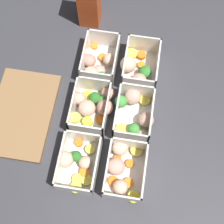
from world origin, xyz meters
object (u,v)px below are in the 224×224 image
object	(u,v)px
container_near_left	(123,169)
container_far_left	(78,163)
container_far_center	(93,105)
juice_carton	(89,0)
container_far_right	(99,64)
container_near_center	(135,114)
container_near_right	(138,69)

from	to	relation	value
container_near_left	container_far_left	bearing A→B (deg)	92.19
container_far_left	container_far_center	bearing A→B (deg)	-3.66
container_far_center	juice_carton	distance (m)	0.34
container_far_right	juice_carton	bearing A→B (deg)	18.37
container_near_center	container_far_center	world-z (taller)	same
container_near_left	container_far_right	world-z (taller)	same
container_far_center	juice_carton	bearing A→B (deg)	12.17
container_near_left	container_far_left	xyz separation A→B (m)	(-0.00, 0.13, -0.00)
container_near_left	juice_carton	size ratio (longest dim) A/B	0.86
container_near_left	juice_carton	xyz separation A→B (m)	(0.50, 0.18, 0.07)
container_near_right	juice_carton	xyz separation A→B (m)	(0.18, 0.18, 0.07)
container_near_center	juice_carton	world-z (taller)	juice_carton
container_far_left	container_far_center	distance (m)	0.18
container_far_center	juice_carton	xyz separation A→B (m)	(0.33, 0.07, 0.07)
container_near_left	juice_carton	world-z (taller)	juice_carton
container_far_center	container_near_left	bearing A→B (deg)	-146.58
container_far_left	juice_carton	world-z (taller)	juice_carton
container_far_center	container_far_right	xyz separation A→B (m)	(0.14, 0.01, -0.00)
container_far_left	container_far_center	size ratio (longest dim) A/B	0.98
container_near_center	container_far_left	distance (m)	0.22
container_far_right	container_near_left	bearing A→B (deg)	-158.57
container_far_right	container_far_center	bearing A→B (deg)	-176.26
container_near_left	container_far_right	size ratio (longest dim) A/B	1.14
container_near_left	container_near_center	bearing A→B (deg)	-4.02
container_far_right	juice_carton	world-z (taller)	juice_carton
container_near_center	juice_carton	bearing A→B (deg)	30.50
container_far_right	juice_carton	distance (m)	0.21
container_near_left	container_near_center	world-z (taller)	same
juice_carton	container_far_right	bearing A→B (deg)	-161.63
container_near_left	container_near_right	bearing A→B (deg)	0.04
container_near_center	container_far_left	xyz separation A→B (m)	(-0.17, 0.14, -0.00)
container_near_center	container_near_right	distance (m)	0.15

